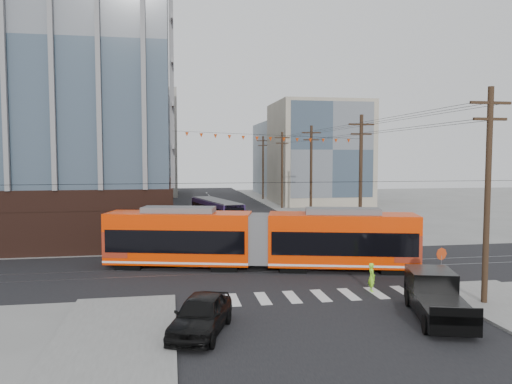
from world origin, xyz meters
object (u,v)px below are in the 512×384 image
(streetcar, at_px, (260,239))
(pickup_truck, at_px, (438,299))
(city_bus, at_px, (216,213))
(black_sedan, at_px, (201,314))

(streetcar, height_order, pickup_truck, streetcar)
(city_bus, height_order, pickup_truck, city_bus)
(black_sedan, bearing_deg, pickup_truck, 18.74)
(black_sedan, bearing_deg, streetcar, 87.34)
(streetcar, distance_m, pickup_truck, 13.33)
(city_bus, xyz_separation_m, pickup_truck, (7.44, -31.59, -0.52))
(streetcar, relative_size, city_bus, 1.93)
(pickup_truck, xyz_separation_m, black_sedan, (-10.93, 0.03, -0.15))
(pickup_truck, relative_size, black_sedan, 1.18)
(streetcar, distance_m, city_bus, 19.93)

